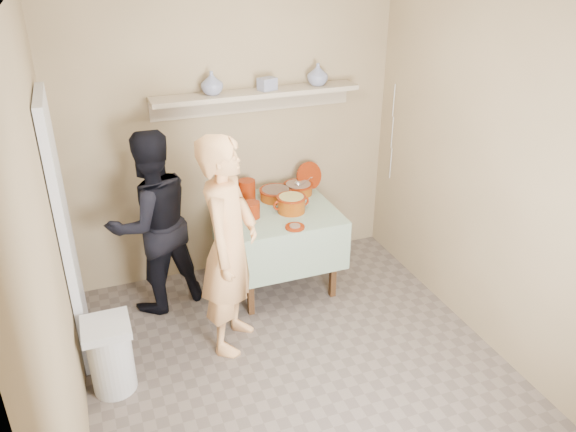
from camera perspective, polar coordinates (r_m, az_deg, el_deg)
name	(u,v)px	position (r m, az deg, el deg)	size (l,w,h in m)	color
ground	(305,379)	(4.26, 1.76, -16.18)	(3.50, 3.50, 0.00)	#665950
tile_panel	(66,234)	(4.28, -21.63, -1.69)	(0.06, 0.70, 2.00)	silver
plate_stack_a	(229,190)	(5.03, -6.05, 2.68)	(0.16, 0.16, 0.22)	maroon
plate_stack_b	(247,190)	(5.05, -4.19, 2.67)	(0.15, 0.15, 0.18)	maroon
bowl_stack	(252,210)	(4.73, -3.69, 0.63)	(0.14, 0.14, 0.14)	maroon
empty_bowl	(242,209)	(4.85, -4.72, 0.76)	(0.17, 0.17, 0.05)	maroon
propped_lid	(309,176)	(5.27, 2.16, 4.10)	(0.27, 0.27, 0.02)	maroon
vase_right	(318,74)	(5.04, 3.04, 14.18)	(0.18, 0.18, 0.19)	navy
vase_left	(212,83)	(4.76, -7.74, 13.24)	(0.18, 0.18, 0.19)	navy
ceramic_box	(267,84)	(4.88, -2.13, 13.26)	(0.15, 0.10, 0.10)	navy
person_cook	(229,246)	(4.13, -6.00, -3.09)	(0.62, 0.41, 1.71)	#EFA967
person_helper	(152,223)	(4.73, -13.63, -0.67)	(0.77, 0.60, 1.58)	black
room_shell	(309,173)	(3.38, 2.14, 4.34)	(3.04, 3.54, 2.62)	tan
serving_table	(277,220)	(4.95, -1.09, -0.46)	(0.97, 0.97, 0.76)	#4C2D16
cazuela_meat_a	(276,193)	(5.05, -1.27, 2.34)	(0.30, 0.30, 0.10)	#732F0A
cazuela_meat_b	(298,188)	(5.17, 1.05, 2.89)	(0.28, 0.28, 0.10)	#732F0A
ladle	(298,184)	(5.11, 1.06, 3.27)	(0.08, 0.26, 0.19)	silver
cazuela_rice	(291,203)	(4.81, 0.34, 1.37)	(0.33, 0.25, 0.14)	#732F0A
front_plate	(295,227)	(4.56, 0.70, -1.11)	(0.16, 0.16, 0.03)	maroon
wall_shelf	(256,95)	(4.91, -3.26, 12.13)	(1.80, 0.25, 0.21)	tan
trash_bin	(111,356)	(4.19, -17.57, -13.41)	(0.32, 0.32, 0.56)	silver
electrical_cord	(392,133)	(5.38, 10.55, 8.34)	(0.01, 0.05, 0.90)	silver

